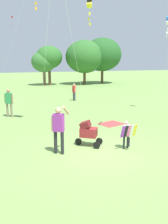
# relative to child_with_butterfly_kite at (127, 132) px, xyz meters

# --- Properties ---
(ground_plane) EXTENTS (120.00, 120.00, 0.00)m
(ground_plane) POSITION_rel_child_with_butterfly_kite_xyz_m (-1.10, 0.07, -0.66)
(ground_plane) COLOR #75994C
(treeline_distant) EXTENTS (34.36, 6.82, 6.36)m
(treeline_distant) POSITION_rel_child_with_butterfly_kite_xyz_m (-1.38, 24.39, 3.09)
(treeline_distant) COLOR brown
(treeline_distant) RESTS_ON ground
(child_with_butterfly_kite) EXTENTS (0.67, 0.36, 1.10)m
(child_with_butterfly_kite) POSITION_rel_child_with_butterfly_kite_xyz_m (0.00, 0.00, 0.00)
(child_with_butterfly_kite) COLOR #232328
(child_with_butterfly_kite) RESTS_ON ground
(person_adult_flyer) EXTENTS (0.69, 0.47, 1.80)m
(person_adult_flyer) POSITION_rel_child_with_butterfly_kite_xyz_m (-2.54, 0.43, 0.38)
(person_adult_flyer) COLOR #232328
(person_adult_flyer) RESTS_ON ground
(stroller) EXTENTS (1.06, 0.89, 1.03)m
(stroller) POSITION_rel_child_with_butterfly_kite_xyz_m (-1.25, 0.83, -0.05)
(stroller) COLOR black
(stroller) RESTS_ON ground
(kite_adult_black) EXTENTS (2.24, 2.95, 6.22)m
(kite_adult_black) POSITION_rel_child_with_butterfly_kite_xyz_m (-0.25, 3.31, 5.19)
(kite_adult_black) COLOR black
(kite_adult_black) RESTS_ON ground
(kite_green_novelty) EXTENTS (2.20, 2.96, 5.98)m
(kite_green_novelty) POSITION_rel_child_with_butterfly_kite_xyz_m (5.72, 5.25, 4.95)
(kite_green_novelty) COLOR blue
(kite_green_novelty) RESTS_ON ground
(person_sitting_far) EXTENTS (0.47, 0.38, 1.68)m
(person_sitting_far) POSITION_rel_child_with_butterfly_kite_xyz_m (-3.79, 7.19, 0.33)
(person_sitting_far) COLOR #7F705B
(person_sitting_far) RESTS_ON ground
(person_couple_left) EXTENTS (0.25, 0.45, 1.42)m
(person_couple_left) POSITION_rel_child_with_butterfly_kite_xyz_m (1.73, 11.61, 0.18)
(person_couple_left) COLOR #33384C
(person_couple_left) RESTS_ON ground
(picnic_blanket) EXTENTS (1.47, 1.32, 0.02)m
(picnic_blanket) POSITION_rel_child_with_butterfly_kite_xyz_m (1.16, 3.58, -0.65)
(picnic_blanket) COLOR #CC3D3D
(picnic_blanket) RESTS_ON ground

